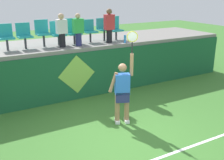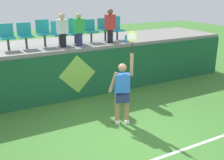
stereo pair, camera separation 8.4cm
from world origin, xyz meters
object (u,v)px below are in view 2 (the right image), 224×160
(water_bottle, at_px, (126,39))
(stadium_chair_1, at_px, (25,34))
(stadium_chair_4, at_px, (74,30))
(stadium_chair_5, at_px, (90,30))
(spectator_0, at_px, (62,30))
(spectator_2, at_px, (79,29))
(tennis_ball, at_px, (116,121))
(stadium_chair_7, at_px, (116,27))
(stadium_chair_0, at_px, (7,35))
(spectator_1, at_px, (110,25))
(stadium_chair_3, at_px, (59,32))
(stadium_chair_6, at_px, (104,28))
(tennis_player, at_px, (122,90))
(stadium_chair_2, at_px, (44,32))

(water_bottle, xyz_separation_m, stadium_chair_1, (-3.26, 0.78, 0.31))
(stadium_chair_4, height_order, stadium_chair_5, stadium_chair_4)
(spectator_0, distance_m, spectator_2, 0.56)
(tennis_ball, distance_m, stadium_chair_4, 3.70)
(tennis_ball, height_order, stadium_chair_4, stadium_chair_4)
(tennis_ball, bearing_deg, stadium_chair_1, 117.55)
(stadium_chair_1, relative_size, spectator_2, 0.75)
(water_bottle, xyz_separation_m, stadium_chair_7, (0.06, 0.79, 0.31))
(tennis_ball, distance_m, stadium_chair_0, 4.26)
(stadium_chair_4, height_order, spectator_1, spectator_1)
(water_bottle, height_order, stadium_chair_0, stadium_chair_0)
(tennis_ball, bearing_deg, stadium_chair_0, 125.03)
(tennis_ball, bearing_deg, spectator_0, 100.58)
(stadium_chair_0, xyz_separation_m, stadium_chair_4, (2.20, 0.01, 0.00))
(tennis_ball, height_order, stadium_chair_3, stadium_chair_3)
(stadium_chair_6, height_order, stadium_chair_7, stadium_chair_7)
(stadium_chair_3, height_order, stadium_chair_5, stadium_chair_3)
(spectator_1, bearing_deg, tennis_player, -112.17)
(stadium_chair_2, relative_size, stadium_chair_5, 1.10)
(stadium_chair_3, relative_size, stadium_chair_4, 0.93)
(stadium_chair_4, relative_size, stadium_chair_5, 1.09)
(stadium_chair_2, distance_m, spectator_1, 2.27)
(stadium_chair_6, height_order, spectator_0, spectator_0)
(stadium_chair_1, height_order, stadium_chair_5, stadium_chair_1)
(water_bottle, relative_size, stadium_chair_3, 0.35)
(stadium_chair_1, relative_size, spectator_0, 0.74)
(stadium_chair_2, height_order, stadium_chair_6, stadium_chair_2)
(stadium_chair_6, bearing_deg, stadium_chair_5, 179.61)
(tennis_ball, bearing_deg, stadium_chair_2, 108.06)
(stadium_chair_3, bearing_deg, stadium_chair_5, -0.17)
(water_bottle, relative_size, stadium_chair_7, 0.33)
(water_bottle, xyz_separation_m, spectator_0, (-2.16, 0.37, 0.43))
(tennis_ball, height_order, stadium_chair_2, stadium_chair_2)
(water_bottle, distance_m, spectator_1, 0.73)
(stadium_chair_1, height_order, stadium_chair_2, stadium_chair_2)
(water_bottle, distance_m, stadium_chair_3, 2.32)
(stadium_chair_4, relative_size, stadium_chair_7, 1.01)
(tennis_player, relative_size, stadium_chair_7, 2.94)
(stadium_chair_4, bearing_deg, stadium_chair_6, -0.71)
(stadium_chair_1, xyz_separation_m, stadium_chair_7, (3.32, 0.01, 0.00))
(tennis_player, distance_m, stadium_chair_3, 3.41)
(spectator_0, relative_size, spectator_1, 0.92)
(stadium_chair_2, height_order, stadium_chair_5, stadium_chair_2)
(stadium_chair_5, distance_m, stadium_chair_6, 0.56)
(stadium_chair_5, xyz_separation_m, spectator_2, (-0.61, -0.44, 0.11))
(stadium_chair_7, bearing_deg, spectator_1, -137.67)
(water_bottle, xyz_separation_m, spectator_2, (-1.60, 0.35, 0.41))
(water_bottle, xyz_separation_m, spectator_1, (-0.44, 0.34, 0.48))
(tennis_player, height_order, stadium_chair_0, tennis_player)
(stadium_chair_5, bearing_deg, tennis_player, -99.76)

